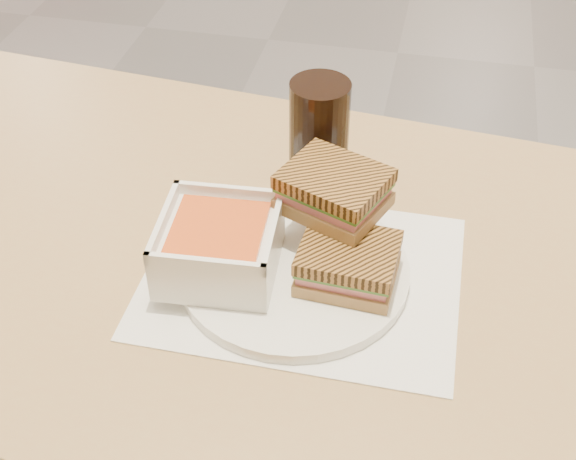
% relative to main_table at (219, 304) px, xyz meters
% --- Properties ---
extents(main_table, '(1.26, 0.81, 0.75)m').
position_rel_main_table_xyz_m(main_table, '(0.00, 0.00, 0.00)').
color(main_table, '#A18251').
rests_on(main_table, ground).
extents(tray_liner, '(0.37, 0.29, 0.00)m').
position_rel_main_table_xyz_m(tray_liner, '(0.12, -0.04, 0.11)').
color(tray_liner, white).
rests_on(tray_liner, main_table).
extents(plate, '(0.27, 0.27, 0.01)m').
position_rel_main_table_xyz_m(plate, '(0.11, -0.04, 0.12)').
color(plate, white).
rests_on(plate, tray_liner).
extents(soup_bowl, '(0.14, 0.14, 0.07)m').
position_rel_main_table_xyz_m(soup_bowl, '(0.03, -0.06, 0.16)').
color(soup_bowl, white).
rests_on(soup_bowl, plate).
extents(panini_lower, '(0.11, 0.10, 0.05)m').
position_rel_main_table_xyz_m(panini_lower, '(0.18, -0.05, 0.16)').
color(panini_lower, '#A77C4A').
rests_on(panini_lower, plate).
extents(panini_upper, '(0.14, 0.13, 0.05)m').
position_rel_main_table_xyz_m(panini_upper, '(0.15, 0.02, 0.21)').
color(panini_upper, '#A77C4A').
rests_on(panini_upper, panini_lower).
extents(cola_glass, '(0.08, 0.08, 0.17)m').
position_rel_main_table_xyz_m(cola_glass, '(0.11, 0.13, 0.20)').
color(cola_glass, black).
rests_on(cola_glass, main_table).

